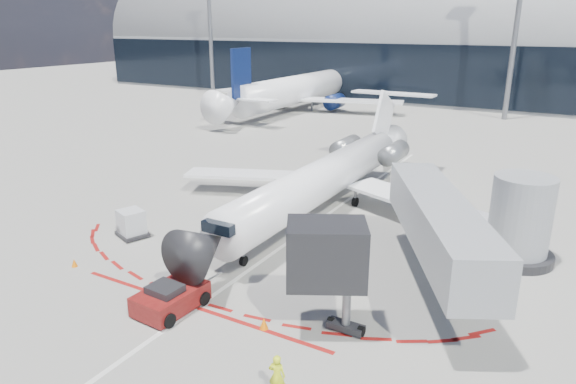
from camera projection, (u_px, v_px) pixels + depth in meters
The scene contains 14 objects.
ground at pixel (311, 226), 33.12m from camera, with size 260.00×260.00×0.00m, color gray.
apron_centerline at pixel (324, 217), 34.76m from camera, with size 0.25×40.00×0.01m, color silver.
apron_stop_bar at pixel (196, 307), 23.63m from camera, with size 14.00×0.25×0.01m, color maroon.
terminal_building at pixel (494, 49), 84.03m from camera, with size 150.00×24.15×24.00m.
jet_bridge at pixel (461, 227), 25.07m from camera, with size 10.03×15.20×4.90m.
light_mast_west at pixel (210, 24), 90.04m from camera, with size 0.70×0.70×25.00m, color slate.
light_mast_centre at pixel (517, 23), 66.44m from camera, with size 0.70×0.70×25.00m, color slate.
regional_jet at pixel (329, 175), 35.65m from camera, with size 23.42×28.88×7.23m.
pushback_tug at pixel (171, 298), 23.31m from camera, with size 2.36×5.21×1.34m.
ramp_worker at pixel (277, 376), 17.78m from camera, with size 0.60×0.40×1.65m, color #E8FF1A.
uld_container at pixel (131, 224), 31.29m from camera, with size 2.22×2.06×1.70m.
safety_cone_left at pixel (74, 263), 27.56m from camera, with size 0.32×0.32×0.44m, color orange.
safety_cone_right at pixel (264, 323), 21.90m from camera, with size 0.38×0.38×0.53m, color orange.
bg_airliner_0 at pixel (302, 69), 77.31m from camera, with size 37.24×39.43×12.05m, color white, non-canonical shape.
Camera 1 is at (14.01, -27.44, 12.43)m, focal length 32.00 mm.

